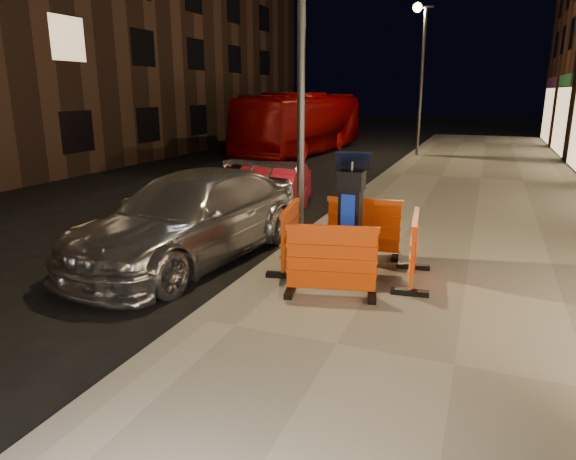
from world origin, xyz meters
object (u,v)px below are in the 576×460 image
at_px(barrier_back, 364,227).
at_px(barrier_kerbside, 290,236).
at_px(parking_kiosk, 350,217).
at_px(car_silver, 193,258).
at_px(bus_doubledecker, 303,153).
at_px(barrier_front, 331,261).
at_px(car_red, 271,217).
at_px(barrier_bldgside, 414,249).

xyz_separation_m(barrier_back, barrier_kerbside, (-0.95, -0.95, 0.00)).
xyz_separation_m(parking_kiosk, car_silver, (-2.83, 0.14, -1.03)).
height_order(parking_kiosk, bus_doubledecker, parking_kiosk).
relative_size(barrier_back, car_silver, 0.25).
bearing_deg(car_silver, barrier_front, -13.73).
height_order(car_red, bus_doubledecker, bus_doubledecker).
bearing_deg(barrier_kerbside, barrier_front, -144.61).
bearing_deg(barrier_bldgside, barrier_front, 129.39).
bearing_deg(barrier_front, bus_doubledecker, 98.10).
relative_size(parking_kiosk, barrier_kerbside, 1.40).
distance_m(parking_kiosk, car_silver, 3.01).
relative_size(car_silver, bus_doubledecker, 0.51).
relative_size(barrier_kerbside, car_red, 0.34).
height_order(parking_kiosk, barrier_kerbside, parking_kiosk).
bearing_deg(parking_kiosk, barrier_front, -97.61).
distance_m(parking_kiosk, barrier_kerbside, 1.03).
xyz_separation_m(barrier_bldgside, bus_doubledecker, (-7.27, 15.76, -0.64)).
bearing_deg(barrier_back, car_red, 133.32).
height_order(barrier_back, car_red, barrier_back).
bearing_deg(parking_kiosk, barrier_back, 82.39).
xyz_separation_m(parking_kiosk, barrier_bldgside, (0.95, 0.00, -0.39)).
relative_size(parking_kiosk, barrier_front, 1.40).
relative_size(barrier_bldgside, car_silver, 0.25).
bearing_deg(barrier_bldgside, barrier_back, 39.39).
bearing_deg(barrier_bldgside, car_red, 41.54).
distance_m(car_red, bus_doubledecker, 12.83).
distance_m(barrier_back, barrier_kerbside, 1.34).
height_order(barrier_bldgside, car_silver, barrier_bldgside).
relative_size(barrier_front, barrier_back, 1.00).
relative_size(barrier_front, bus_doubledecker, 0.13).
xyz_separation_m(parking_kiosk, barrier_back, (0.00, 0.95, -0.39)).
bearing_deg(barrier_kerbside, barrier_bldgside, -99.61).
relative_size(barrier_kerbside, barrier_bldgside, 1.00).
height_order(barrier_front, barrier_bldgside, same).
height_order(car_silver, bus_doubledecker, bus_doubledecker).
height_order(barrier_bldgside, car_red, barrier_bldgside).
distance_m(parking_kiosk, barrier_front, 1.03).
xyz_separation_m(car_red, bus_doubledecker, (-3.57, 12.33, 0.00)).
distance_m(barrier_kerbside, bus_doubledecker, 16.66).
distance_m(barrier_front, bus_doubledecker, 17.88).
height_order(parking_kiosk, barrier_front, parking_kiosk).
xyz_separation_m(parking_kiosk, barrier_front, (0.00, -0.95, -0.39)).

